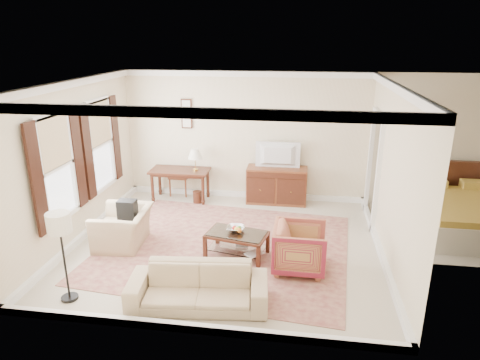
% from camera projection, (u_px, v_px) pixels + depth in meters
% --- Properties ---
extents(room_shell, '(5.51, 5.01, 2.91)m').
position_uv_depth(room_shell, '(225.00, 109.00, 7.01)').
color(room_shell, beige).
rests_on(room_shell, ground).
extents(annex_bedroom, '(3.00, 2.70, 2.90)m').
position_uv_depth(annex_bedroom, '(468.00, 216.00, 8.16)').
color(annex_bedroom, beige).
rests_on(annex_bedroom, ground).
extents(window_front, '(0.12, 1.56, 1.80)m').
position_uv_depth(window_front, '(57.00, 168.00, 7.02)').
color(window_front, '#CCB284').
rests_on(window_front, room_shell).
extents(window_rear, '(0.12, 1.56, 1.80)m').
position_uv_depth(window_rear, '(101.00, 145.00, 8.52)').
color(window_rear, '#CCB284').
rests_on(window_rear, room_shell).
extents(doorway, '(0.10, 1.12, 2.25)m').
position_uv_depth(doorway, '(373.00, 170.00, 8.50)').
color(doorway, white).
rests_on(doorway, room_shell).
extents(rug, '(4.65, 4.10, 0.01)m').
position_uv_depth(rug, '(224.00, 247.00, 7.71)').
color(rug, maroon).
rests_on(rug, room_shell).
extents(writing_desk, '(1.33, 0.67, 0.73)m').
position_uv_depth(writing_desk, '(180.00, 174.00, 9.74)').
color(writing_desk, '#421E13').
rests_on(writing_desk, room_shell).
extents(desk_chair, '(0.55, 0.55, 1.05)m').
position_uv_depth(desk_chair, '(180.00, 173.00, 10.12)').
color(desk_chair, brown).
rests_on(desk_chair, room_shell).
extents(desk_lamp, '(0.32, 0.32, 0.50)m').
position_uv_depth(desk_lamp, '(195.00, 160.00, 9.58)').
color(desk_lamp, silver).
rests_on(desk_lamp, writing_desk).
extents(framed_prints, '(0.25, 0.04, 0.68)m').
position_uv_depth(framed_prints, '(187.00, 114.00, 9.68)').
color(framed_prints, '#421E13').
rests_on(framed_prints, room_shell).
extents(sideboard, '(1.34, 0.52, 0.82)m').
position_uv_depth(sideboard, '(277.00, 185.00, 9.64)').
color(sideboard, brown).
rests_on(sideboard, room_shell).
extents(tv, '(0.94, 0.54, 0.12)m').
position_uv_depth(tv, '(278.00, 147.00, 9.34)').
color(tv, black).
rests_on(tv, sideboard).
extents(coffee_table, '(1.12, 0.79, 0.43)m').
position_uv_depth(coffee_table, '(237.00, 238.00, 7.32)').
color(coffee_table, '#421E13').
rests_on(coffee_table, room_shell).
extents(fruit_bowl, '(0.42, 0.42, 0.10)m').
position_uv_depth(fruit_bowl, '(236.00, 228.00, 7.34)').
color(fruit_bowl, silver).
rests_on(fruit_bowl, coffee_table).
extents(book_a, '(0.28, 0.07, 0.38)m').
position_uv_depth(book_a, '(236.00, 244.00, 7.46)').
color(book_a, brown).
rests_on(book_a, coffee_table).
extents(book_b, '(0.22, 0.21, 0.38)m').
position_uv_depth(book_b, '(250.00, 251.00, 7.21)').
color(book_b, brown).
rests_on(book_b, coffee_table).
extents(striped_armchair, '(0.79, 0.84, 0.85)m').
position_uv_depth(striped_armchair, '(300.00, 246.00, 6.84)').
color(striped_armchair, maroon).
rests_on(striped_armchair, room_shell).
extents(club_armchair, '(0.74, 1.07, 0.90)m').
position_uv_depth(club_armchair, '(122.00, 222.00, 7.66)').
color(club_armchair, tan).
rests_on(club_armchair, room_shell).
extents(backpack, '(0.28, 0.36, 0.40)m').
position_uv_depth(backpack, '(127.00, 208.00, 7.61)').
color(backpack, black).
rests_on(backpack, club_armchair).
extents(sofa, '(1.99, 0.76, 0.76)m').
position_uv_depth(sofa, '(198.00, 281.00, 5.94)').
color(sofa, tan).
rests_on(sofa, room_shell).
extents(floor_lamp, '(0.33, 0.33, 1.35)m').
position_uv_depth(floor_lamp, '(60.00, 229.00, 5.84)').
color(floor_lamp, black).
rests_on(floor_lamp, room_shell).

